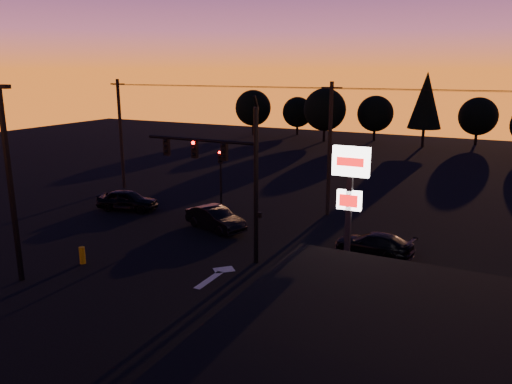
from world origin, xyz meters
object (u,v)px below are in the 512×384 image
(car_left, at_px, (127,200))
(car_right, at_px, (374,244))
(suv_parked, at_px, (314,340))
(car_mid, at_px, (215,218))
(secondary_signal, at_px, (221,172))
(bollard, at_px, (82,255))
(parking_lot_light, at_px, (9,172))
(pylon_sign, at_px, (350,193))
(traffic_signal_mast, at_px, (228,167))

(car_left, bearing_deg, car_right, -106.27)
(car_right, distance_m, suv_parked, 10.67)
(car_left, bearing_deg, car_mid, -110.21)
(secondary_signal, xyz_separation_m, suv_parked, (12.20, -14.35, -2.24))
(secondary_signal, xyz_separation_m, bollard, (-1.46, -11.62, -2.42))
(car_mid, relative_size, car_right, 1.02)
(bollard, height_order, car_left, car_left)
(car_right, bearing_deg, secondary_signal, -99.51)
(secondary_signal, xyz_separation_m, car_left, (-6.13, -2.70, -2.13))
(car_mid, bearing_deg, car_left, 102.39)
(suv_parked, bearing_deg, car_left, 114.63)
(car_left, distance_m, car_mid, 7.94)
(bollard, bearing_deg, parking_lot_light, -109.93)
(bollard, bearing_deg, secondary_signal, 82.83)
(pylon_sign, relative_size, suv_parked, 1.52)
(secondary_signal, bearing_deg, bollard, -97.17)
(car_right, bearing_deg, parking_lot_light, -44.73)
(car_right, bearing_deg, pylon_sign, 10.83)
(bollard, distance_m, car_right, 15.36)
(secondary_signal, height_order, pylon_sign, pylon_sign)
(pylon_sign, height_order, car_right, pylon_sign)
(traffic_signal_mast, distance_m, bollard, 8.82)
(pylon_sign, xyz_separation_m, suv_parked, (0.20, -4.36, -4.29))
(pylon_sign, bearing_deg, car_left, 158.09)
(car_left, bearing_deg, traffic_signal_mast, -126.58)
(pylon_sign, height_order, car_left, pylon_sign)
(car_mid, bearing_deg, car_right, -70.52)
(traffic_signal_mast, relative_size, suv_parked, 1.92)
(pylon_sign, height_order, bollard, pylon_sign)
(car_mid, bearing_deg, traffic_signal_mast, -120.91)
(traffic_signal_mast, bearing_deg, bollard, -147.01)
(parking_lot_light, bearing_deg, secondary_signal, 80.21)
(bollard, height_order, car_mid, car_mid)
(traffic_signal_mast, relative_size, car_right, 2.01)
(car_mid, xyz_separation_m, suv_parked, (10.45, -10.67, -0.09))
(secondary_signal, height_order, car_right, secondary_signal)
(car_mid, relative_size, suv_parked, 0.97)
(pylon_sign, bearing_deg, parking_lot_light, -162.77)
(parking_lot_light, bearing_deg, suv_parked, 0.53)
(parking_lot_light, bearing_deg, car_mid, 68.52)
(car_mid, distance_m, car_right, 9.94)
(suv_parked, bearing_deg, parking_lot_light, 147.61)
(car_mid, height_order, suv_parked, car_mid)
(pylon_sign, xyz_separation_m, bollard, (-13.46, -1.64, -4.47))
(pylon_sign, xyz_separation_m, car_mid, (-10.25, 6.31, -4.20))
(secondary_signal, xyz_separation_m, car_mid, (1.75, -3.68, -2.15))
(suv_parked, bearing_deg, traffic_signal_mast, 103.85)
(traffic_signal_mast, xyz_separation_m, suv_parked, (7.30, -6.86, -4.31))
(bollard, height_order, suv_parked, suv_parked)
(secondary_signal, distance_m, bollard, 11.96)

